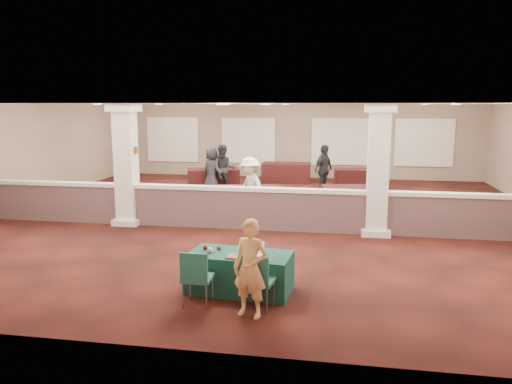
% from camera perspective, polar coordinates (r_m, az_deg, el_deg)
% --- Properties ---
extents(ground, '(16.00, 16.00, 0.00)m').
position_cam_1_polar(ground, '(14.37, 1.06, -2.82)').
color(ground, '#431510').
rests_on(ground, ground).
extents(wall_back, '(16.00, 0.04, 3.20)m').
position_cam_1_polar(wall_back, '(22.01, 4.28, 5.83)').
color(wall_back, '#7F6857').
rests_on(wall_back, ground).
extents(wall_front, '(16.00, 0.04, 3.20)m').
position_cam_1_polar(wall_front, '(6.42, -9.94, -4.46)').
color(wall_front, '#7F6857').
rests_on(wall_front, ground).
extents(wall_left, '(0.04, 16.00, 3.20)m').
position_cam_1_polar(wall_left, '(17.23, -26.29, 3.68)').
color(wall_left, '#7F6857').
rests_on(wall_left, ground).
extents(ceiling, '(16.00, 16.00, 0.02)m').
position_cam_1_polar(ceiling, '(14.01, 1.10, 10.05)').
color(ceiling, white).
rests_on(ceiling, wall_back).
extents(partition_wall, '(15.60, 0.28, 1.10)m').
position_cam_1_polar(partition_wall, '(12.80, 0.03, -1.81)').
color(partition_wall, brown).
rests_on(partition_wall, ground).
extents(column_left, '(0.72, 0.72, 3.20)m').
position_cam_1_polar(column_left, '(13.66, -14.61, 3.16)').
color(column_left, silver).
rests_on(column_left, ground).
extents(column_right, '(0.72, 0.72, 3.20)m').
position_cam_1_polar(column_right, '(12.47, 13.76, 2.57)').
color(column_right, silver).
rests_on(column_right, ground).
extents(sconce_left, '(0.12, 0.12, 0.18)m').
position_cam_1_polar(sconce_left, '(13.74, -15.75, 4.67)').
color(sconce_left, brown).
rests_on(sconce_left, column_left).
extents(sconce_right, '(0.12, 0.12, 0.18)m').
position_cam_1_polar(sconce_right, '(13.51, -13.59, 4.68)').
color(sconce_right, brown).
rests_on(sconce_right, column_left).
extents(near_table, '(1.82, 1.02, 0.67)m').
position_cam_1_polar(near_table, '(8.70, -1.85, -9.15)').
color(near_table, '#103D33').
rests_on(near_table, ground).
extents(conf_chair_main, '(0.52, 0.52, 0.91)m').
position_cam_1_polar(conf_chair_main, '(7.85, 0.16, -9.72)').
color(conf_chair_main, '#1C544A').
rests_on(conf_chair_main, ground).
extents(conf_chair_side, '(0.46, 0.47, 0.92)m').
position_cam_1_polar(conf_chair_side, '(8.03, -6.86, -9.29)').
color(conf_chair_side, '#1C544A').
rests_on(conf_chair_side, ground).
extents(woman, '(0.62, 0.50, 1.51)m').
position_cam_1_polar(woman, '(7.58, -0.66, -8.72)').
color(woman, '#FFB46E').
rests_on(woman, ground).
extents(far_table_front_left, '(1.80, 1.04, 0.70)m').
position_cam_1_polar(far_table_front_left, '(15.66, -13.24, -0.72)').
color(far_table_front_left, black).
rests_on(far_table_front_left, ground).
extents(far_table_front_center, '(2.11, 1.31, 0.80)m').
position_cam_1_polar(far_table_front_center, '(14.68, -1.10, -0.96)').
color(far_table_front_center, black).
rests_on(far_table_front_center, ground).
extents(far_table_front_right, '(1.98, 1.25, 0.75)m').
position_cam_1_polar(far_table_front_right, '(15.37, 11.04, -0.74)').
color(far_table_front_right, black).
rests_on(far_table_front_right, ground).
extents(far_table_back_left, '(2.13, 1.52, 0.78)m').
position_cam_1_polar(far_table_back_left, '(19.00, -4.90, 1.49)').
color(far_table_back_left, black).
rests_on(far_table_back_left, ground).
extents(far_table_back_center, '(2.00, 1.04, 0.80)m').
position_cam_1_polar(far_table_back_center, '(20.66, 3.47, 2.22)').
color(far_table_back_center, black).
rests_on(far_table_back_center, ground).
extents(far_table_back_right, '(1.91, 1.06, 0.75)m').
position_cam_1_polar(far_table_back_right, '(19.53, 11.68, 1.51)').
color(far_table_back_right, black).
rests_on(far_table_back_right, ground).
extents(attendee_a, '(0.93, 0.64, 1.76)m').
position_cam_1_polar(attendee_a, '(18.00, -3.70, 2.61)').
color(attendee_a, black).
rests_on(attendee_a, ground).
extents(attendee_b, '(1.11, 1.14, 1.71)m').
position_cam_1_polar(attendee_b, '(14.27, -0.69, 0.59)').
color(attendee_b, '#BCBCB7').
rests_on(attendee_b, ground).
extents(attendee_c, '(0.96, 1.16, 1.79)m').
position_cam_1_polar(attendee_c, '(17.82, 7.74, 2.51)').
color(attendee_c, black).
rests_on(attendee_c, ground).
extents(attendee_d, '(0.92, 0.81, 1.65)m').
position_cam_1_polar(attendee_d, '(18.11, -5.06, 2.47)').
color(attendee_d, black).
rests_on(attendee_d, ground).
extents(laptop_base, '(0.32, 0.24, 0.02)m').
position_cam_1_polar(laptop_base, '(8.47, -0.15, -7.21)').
color(laptop_base, silver).
rests_on(laptop_base, near_table).
extents(laptop_screen, '(0.30, 0.04, 0.20)m').
position_cam_1_polar(laptop_screen, '(8.54, 0.03, -6.30)').
color(laptop_screen, silver).
rests_on(laptop_screen, near_table).
extents(screen_glow, '(0.28, 0.03, 0.17)m').
position_cam_1_polar(screen_glow, '(8.54, 0.02, -6.40)').
color(screen_glow, '#D2E2FC').
rests_on(screen_glow, near_table).
extents(knitting, '(0.39, 0.31, 0.03)m').
position_cam_1_polar(knitting, '(8.36, -2.01, -7.41)').
color(knitting, '#C6561F').
rests_on(knitting, near_table).
extents(yarn_cream, '(0.10, 0.10, 0.10)m').
position_cam_1_polar(yarn_cream, '(8.65, -5.28, -6.61)').
color(yarn_cream, beige).
rests_on(yarn_cream, near_table).
extents(yarn_red, '(0.09, 0.09, 0.09)m').
position_cam_1_polar(yarn_red, '(8.82, -5.82, -6.31)').
color(yarn_red, maroon).
rests_on(yarn_red, near_table).
extents(yarn_grey, '(0.10, 0.10, 0.10)m').
position_cam_1_polar(yarn_grey, '(8.80, -4.26, -6.31)').
color(yarn_grey, '#46464A').
rests_on(yarn_grey, near_table).
extents(scissors, '(0.11, 0.04, 0.01)m').
position_cam_1_polar(scissors, '(8.20, 1.66, -7.82)').
color(scissors, red).
rests_on(scissors, near_table).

